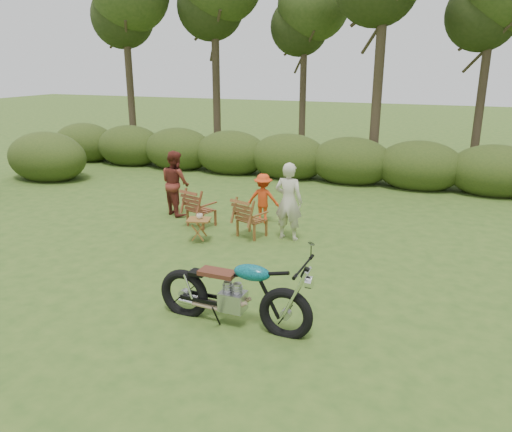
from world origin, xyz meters
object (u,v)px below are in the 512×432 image
(cup, at_px, (200,216))
(adult_b, at_px, (177,214))
(motorcycle, at_px, (233,324))
(child, at_px, (263,222))
(side_table, at_px, (199,230))
(lawn_chair_right, at_px, (252,236))
(adult_a, at_px, (288,239))
(lawn_chair_left, at_px, (202,226))

(cup, distance_m, adult_b, 2.13)
(motorcycle, bearing_deg, child, 106.85)
(side_table, bearing_deg, lawn_chair_right, 38.00)
(adult_a, bearing_deg, cup, 29.43)
(side_table, distance_m, adult_b, 2.10)
(motorcycle, xyz_separation_m, child, (-1.23, 4.52, 0.00))
(child, bearing_deg, lawn_chair_right, 88.12)
(lawn_chair_right, xyz_separation_m, child, (-0.11, 0.97, 0.00))
(cup, distance_m, adult_a, 1.91)
(lawn_chair_left, bearing_deg, adult_a, -166.76)
(adult_a, bearing_deg, side_table, 30.27)
(lawn_chair_left, relative_size, side_table, 1.81)
(adult_a, xyz_separation_m, adult_b, (-3.07, 0.72, 0.00))
(adult_b, height_order, child, adult_b)
(lawn_chair_left, bearing_deg, side_table, 131.26)
(side_table, distance_m, child, 1.86)
(adult_b, bearing_deg, child, -146.19)
(cup, xyz_separation_m, adult_b, (-1.42, 1.50, -0.54))
(side_table, bearing_deg, lawn_chair_left, 114.56)
(motorcycle, distance_m, child, 4.68)
(adult_a, bearing_deg, child, -40.19)
(side_table, bearing_deg, motorcycle, -54.83)
(adult_b, bearing_deg, motorcycle, 158.24)
(side_table, bearing_deg, adult_b, 132.66)
(lawn_chair_right, xyz_separation_m, adult_a, (0.77, 0.12, 0.00))
(motorcycle, distance_m, side_table, 3.50)
(cup, bearing_deg, adult_b, 133.34)
(lawn_chair_right, height_order, cup, cup)
(lawn_chair_right, height_order, child, child)
(lawn_chair_right, height_order, lawn_chair_left, lawn_chair_left)
(lawn_chair_right, relative_size, adult_a, 0.53)
(motorcycle, distance_m, lawn_chair_right, 3.72)
(lawn_chair_right, distance_m, adult_b, 2.45)
(side_table, height_order, adult_b, adult_b)
(lawn_chair_right, bearing_deg, motorcycle, 126.20)
(lawn_chair_left, xyz_separation_m, adult_b, (-0.98, 0.59, 0.00))
(motorcycle, distance_m, cup, 3.55)
(motorcycle, height_order, lawn_chair_right, motorcycle)
(lawn_chair_left, distance_m, adult_b, 1.15)
(lawn_chair_right, height_order, adult_b, adult_b)
(motorcycle, relative_size, child, 1.92)
(lawn_chair_left, height_order, adult_a, adult_a)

